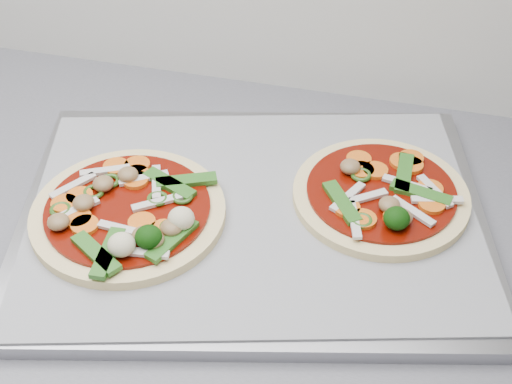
# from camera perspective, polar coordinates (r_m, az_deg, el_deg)

# --- Properties ---
(baking_tray) EXTENTS (0.50, 0.41, 0.01)m
(baking_tray) POSITION_cam_1_polar(r_m,az_deg,el_deg) (0.68, -0.25, -1.92)
(baking_tray) COLOR #96969C
(baking_tray) RESTS_ON countertop
(parchment) EXTENTS (0.48, 0.40, 0.00)m
(parchment) POSITION_cam_1_polar(r_m,az_deg,el_deg) (0.67, -0.25, -1.42)
(parchment) COLOR gray
(parchment) RESTS_ON baking_tray
(pizza_left) EXTENTS (0.19, 0.19, 0.03)m
(pizza_left) POSITION_cam_1_polar(r_m,az_deg,el_deg) (0.67, -10.13, -1.63)
(pizza_left) COLOR #EFD28E
(pizza_left) RESTS_ON parchment
(pizza_right) EXTENTS (0.23, 0.23, 0.03)m
(pizza_right) POSITION_cam_1_polar(r_m,az_deg,el_deg) (0.69, 10.06, -0.19)
(pizza_right) COLOR #EFD28E
(pizza_right) RESTS_ON parchment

